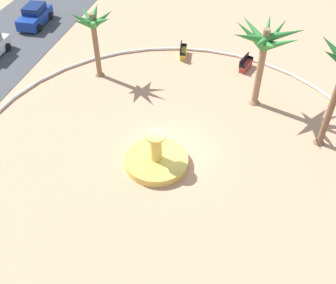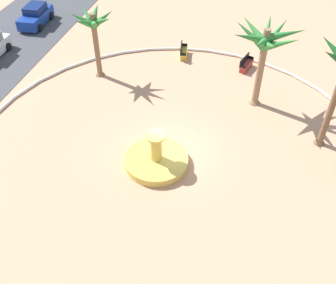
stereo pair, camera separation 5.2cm
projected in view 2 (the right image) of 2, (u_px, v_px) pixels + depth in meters
The scene contains 8 objects.
ground_plane at pixel (173, 151), 22.74m from camera, with size 80.00×80.00×0.00m, color tan.
plaza_curb at pixel (173, 150), 22.67m from camera, with size 24.03×24.03×0.20m, color silver.
fountain at pixel (156, 160), 21.77m from camera, with size 3.56×3.56×2.16m.
palm_tree_near_fountain at pixel (265, 44), 23.31m from camera, with size 4.48×4.41×5.57m.
palm_tree_mid_plaza at pixel (94, 26), 26.21m from camera, with size 3.16×3.19×4.97m.
bench_east at pixel (183, 52), 30.51m from camera, with size 1.66×0.75×1.00m.
bench_west at pixel (246, 65), 29.14m from camera, with size 1.68×0.96×1.00m.
parked_car_rightmost at pixel (36, 16), 34.42m from camera, with size 4.11×2.13×1.67m.
Camera 2 is at (-16.03, -3.78, 15.69)m, focal length 41.79 mm.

